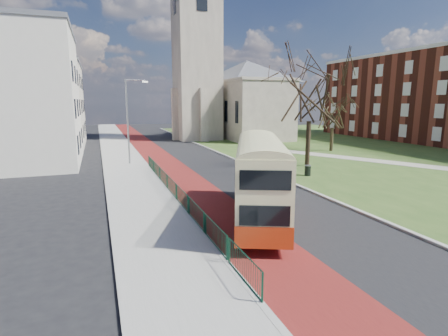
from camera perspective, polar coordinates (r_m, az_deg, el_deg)
name	(u,v)px	position (r m, az deg, el deg)	size (l,w,h in m)	color
ground	(246,215)	(19.07, 3.60, -7.69)	(160.00, 160.00, 0.00)	black
road_carriageway	(185,158)	(38.08, -6.37, 1.63)	(9.00, 120.00, 0.01)	black
bus_lane	(160,159)	(37.55, -10.38, 1.39)	(3.40, 120.00, 0.01)	#591414
pavement_west	(123,161)	(37.11, -16.17, 1.12)	(4.00, 120.00, 0.12)	gray
kerb_west	(143,160)	(37.29, -13.11, 1.32)	(0.25, 120.00, 0.13)	#999993
kerb_east	(219,153)	(41.25, -0.81, 2.49)	(0.25, 80.00, 0.13)	#999993
grass_green	(356,146)	(51.28, 20.74, 3.38)	(40.00, 80.00, 0.04)	#2E4E1B
footpath	(390,162)	(38.53, 25.48, 0.82)	(2.20, 36.00, 0.03)	#9E998C
pedestrian_railing	(176,192)	(21.71, -7.83, -3.93)	(0.07, 24.00, 1.12)	#0C3825
gothic_church	(224,56)	(58.48, 0.04, 17.79)	(16.38, 18.00, 40.00)	gray
street_block_near	(20,96)	(39.14, -30.35, 10.06)	(10.30, 14.30, 13.00)	silver
street_block_far	(44,103)	(54.97, -27.36, 9.35)	(10.30, 16.30, 11.50)	#B7B09B
streetlamp	(129,117)	(34.71, -15.25, 8.06)	(2.13, 0.18, 8.00)	gray
bus	(260,175)	(17.97, 5.86, -1.15)	(5.98, 9.87, 4.09)	#B93411
winter_tree_near	(311,85)	(33.35, 13.96, 13.08)	(8.81, 8.81, 10.81)	black
winter_tree_far	(333,110)	(44.77, 17.40, 9.10)	(5.48, 5.48, 7.27)	#322A19
litter_bin	(308,170)	(29.46, 13.50, -0.38)	(0.59, 0.59, 0.86)	black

